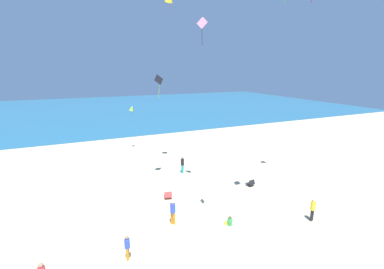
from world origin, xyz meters
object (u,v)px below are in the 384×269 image
(person_0, at_px, (127,246))
(kite_black, at_px, (159,80))
(beach_chair_far_right, at_px, (168,195))
(kite_lime, at_px, (132,108))
(person_4, at_px, (313,208))
(person_1, at_px, (173,210))
(kite_pink, at_px, (202,24))
(beach_chair_near_camera, at_px, (251,183))
(person_2, at_px, (182,164))
(person_3, at_px, (229,222))

(person_0, height_order, kite_black, kite_black)
(beach_chair_far_right, xyz_separation_m, kite_lime, (0.21, 13.66, 4.85))
(person_4, distance_m, kite_black, 14.48)
(person_1, relative_size, kite_pink, 0.87)
(beach_chair_near_camera, distance_m, kite_lime, 16.66)
(kite_pink, bearing_deg, kite_lime, 100.42)
(person_2, xyz_separation_m, kite_pink, (-0.20, -4.44, 11.78))
(kite_lime, xyz_separation_m, kite_black, (0.28, -10.48, 3.64))
(beach_chair_near_camera, relative_size, kite_lime, 0.41)
(person_3, bearing_deg, person_1, 28.81)
(person_3, xyz_separation_m, person_4, (5.20, -1.73, 0.67))
(beach_chair_far_right, distance_m, kite_lime, 14.49)
(person_0, relative_size, person_4, 0.88)
(person_2, bearing_deg, person_4, -19.38)
(person_1, height_order, person_3, person_1)
(person_2, xyz_separation_m, person_4, (4.70, -11.03, 0.00))
(beach_chair_near_camera, relative_size, beach_chair_far_right, 1.03)
(person_1, height_order, person_2, person_1)
(person_0, relative_size, person_1, 0.85)
(beach_chair_far_right, relative_size, person_2, 0.44)
(person_1, distance_m, person_2, 8.58)
(person_1, relative_size, kite_black, 0.86)
(person_2, distance_m, person_3, 9.33)
(person_1, height_order, kite_lime, kite_lime)
(person_3, bearing_deg, beach_chair_near_camera, -83.35)
(beach_chair_far_right, xyz_separation_m, kite_pink, (2.74, -0.07, 12.40))
(beach_chair_near_camera, height_order, kite_pink, kite_pink)
(person_2, relative_size, person_4, 1.00)
(person_3, bearing_deg, kite_lime, -28.50)
(beach_chair_far_right, height_order, person_1, person_1)
(beach_chair_near_camera, relative_size, person_0, 0.51)
(beach_chair_near_camera, relative_size, kite_pink, 0.37)
(person_4, bearing_deg, kite_black, 18.19)
(kite_black, bearing_deg, person_0, -117.73)
(beach_chair_far_right, bearing_deg, beach_chair_near_camera, -84.16)
(person_2, bearing_deg, person_3, -45.56)
(person_4, bearing_deg, person_0, 66.41)
(person_1, bearing_deg, person_3, -66.22)
(beach_chair_near_camera, bearing_deg, person_3, 121.51)
(person_1, xyz_separation_m, person_2, (3.73, 7.72, -0.04))
(person_4, bearing_deg, person_2, 5.29)
(person_2, height_order, kite_lime, kite_lime)
(beach_chair_near_camera, xyz_separation_m, person_1, (-7.95, -2.67, 0.69))
(person_4, height_order, kite_black, kite_black)
(kite_lime, height_order, kite_pink, kite_pink)
(beach_chair_near_camera, distance_m, kite_black, 11.48)
(beach_chair_far_right, bearing_deg, person_0, 154.75)
(person_4, bearing_deg, kite_pink, 18.82)
(person_3, bearing_deg, person_0, 59.54)
(kite_pink, bearing_deg, person_4, -53.36)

